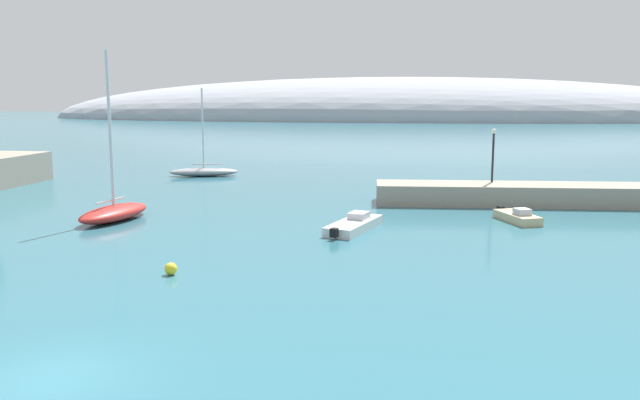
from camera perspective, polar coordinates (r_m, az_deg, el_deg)
water at (r=20.32m, az=-22.39°, el=-14.22°), size 600.00×600.00×0.00m
breakwater_rocks at (r=50.62m, az=20.91°, el=0.43°), size 28.03×5.87×1.49m
distant_ridge at (r=232.74m, az=6.44°, el=7.05°), size 250.90×75.47×28.92m
sailboat_red_near_shore at (r=43.36m, az=-17.52°, el=-0.92°), size 3.45×6.48×10.58m
sailboat_grey_mid_mooring at (r=65.54m, az=-10.09°, el=2.49°), size 7.02×3.73×8.58m
motorboat_sand_foreground at (r=42.83m, az=16.81°, el=-1.41°), size 2.70×4.17×0.93m
motorboat_white_alongside_breakwater at (r=38.54m, az=2.98°, el=-2.16°), size 3.11×5.85×0.94m
mooring_buoy_yellow at (r=29.68m, az=-12.88°, el=-5.86°), size 0.55×0.55×0.55m
harbor_lamp_post at (r=49.86m, az=14.86°, el=4.32°), size 0.36×0.36×3.96m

